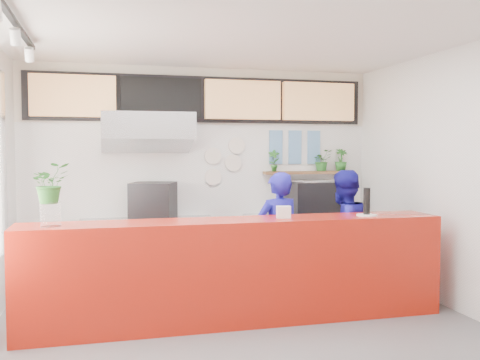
{
  "coord_description": "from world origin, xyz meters",
  "views": [
    {
      "loc": [
        -1.36,
        -5.05,
        1.83
      ],
      "look_at": [
        0.1,
        0.7,
        1.5
      ],
      "focal_mm": 40.0,
      "sensor_mm": 36.0,
      "label": 1
    }
  ],
  "objects_px": {
    "service_counter": "(238,271)",
    "espresso_machine": "(312,198)",
    "panini_oven": "(153,201)",
    "staff_center": "(278,238)",
    "pepper_mill": "(367,201)",
    "staff_right": "(343,234)"
  },
  "relations": [
    {
      "from": "service_counter",
      "to": "espresso_machine",
      "type": "relative_size",
      "value": 6.14
    },
    {
      "from": "panini_oven",
      "to": "espresso_machine",
      "type": "relative_size",
      "value": 0.75
    },
    {
      "from": "staff_center",
      "to": "pepper_mill",
      "type": "distance_m",
      "value": 1.15
    },
    {
      "from": "espresso_machine",
      "to": "staff_center",
      "type": "bearing_deg",
      "value": -133.07
    },
    {
      "from": "service_counter",
      "to": "staff_center",
      "type": "xyz_separation_m",
      "value": [
        0.64,
        0.59,
        0.24
      ]
    },
    {
      "from": "service_counter",
      "to": "espresso_machine",
      "type": "height_order",
      "value": "espresso_machine"
    },
    {
      "from": "espresso_machine",
      "to": "pepper_mill",
      "type": "distance_m",
      "value": 1.87
    },
    {
      "from": "staff_center",
      "to": "pepper_mill",
      "type": "bearing_deg",
      "value": 129.98
    },
    {
      "from": "espresso_machine",
      "to": "staff_right",
      "type": "relative_size",
      "value": 0.46
    },
    {
      "from": "staff_center",
      "to": "service_counter",
      "type": "bearing_deg",
      "value": 30.74
    },
    {
      "from": "pepper_mill",
      "to": "service_counter",
      "type": "bearing_deg",
      "value": 177.75
    },
    {
      "from": "service_counter",
      "to": "panini_oven",
      "type": "height_order",
      "value": "panini_oven"
    },
    {
      "from": "service_counter",
      "to": "pepper_mill",
      "type": "distance_m",
      "value": 1.63
    },
    {
      "from": "panini_oven",
      "to": "espresso_machine",
      "type": "height_order",
      "value": "panini_oven"
    },
    {
      "from": "pepper_mill",
      "to": "panini_oven",
      "type": "bearing_deg",
      "value": 139.75
    },
    {
      "from": "panini_oven",
      "to": "staff_center",
      "type": "height_order",
      "value": "staff_center"
    },
    {
      "from": "service_counter",
      "to": "staff_center",
      "type": "height_order",
      "value": "staff_center"
    },
    {
      "from": "service_counter",
      "to": "panini_oven",
      "type": "distance_m",
      "value": 2.03
    },
    {
      "from": "staff_center",
      "to": "staff_right",
      "type": "xyz_separation_m",
      "value": [
        0.85,
        0.01,
        0.01
      ]
    },
    {
      "from": "service_counter",
      "to": "staff_center",
      "type": "relative_size",
      "value": 2.87
    },
    {
      "from": "espresso_machine",
      "to": "pepper_mill",
      "type": "bearing_deg",
      "value": -98.77
    },
    {
      "from": "espresso_machine",
      "to": "pepper_mill",
      "type": "xyz_separation_m",
      "value": [
        -0.11,
        -1.86,
        0.13
      ]
    }
  ]
}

